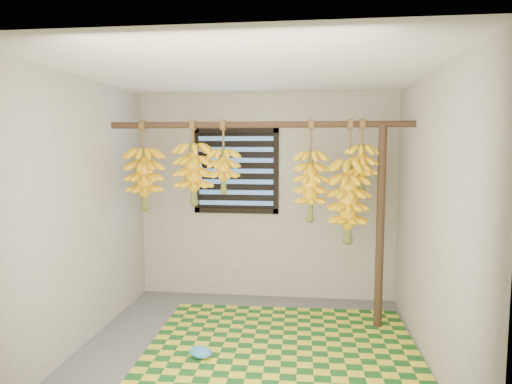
# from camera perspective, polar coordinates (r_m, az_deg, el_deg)

# --- Properties ---
(floor) EXTENTS (3.00, 3.00, 0.01)m
(floor) POSITION_cam_1_polar(r_m,az_deg,el_deg) (4.23, -0.96, -19.39)
(floor) COLOR #4E4E4E
(floor) RESTS_ON ground
(ceiling) EXTENTS (3.00, 3.00, 0.01)m
(ceiling) POSITION_cam_1_polar(r_m,az_deg,el_deg) (3.87, -1.03, 14.87)
(ceiling) COLOR silver
(ceiling) RESTS_ON wall_back
(wall_back) EXTENTS (3.00, 0.01, 2.40)m
(wall_back) POSITION_cam_1_polar(r_m,az_deg,el_deg) (5.35, 1.25, -0.56)
(wall_back) COLOR gray
(wall_back) RESTS_ON floor
(wall_left) EXTENTS (0.01, 3.00, 2.40)m
(wall_left) POSITION_cam_1_polar(r_m,az_deg,el_deg) (4.34, -21.09, -2.46)
(wall_left) COLOR gray
(wall_left) RESTS_ON floor
(wall_right) EXTENTS (0.01, 3.00, 2.40)m
(wall_right) POSITION_cam_1_polar(r_m,az_deg,el_deg) (3.96, 21.18, -3.24)
(wall_right) COLOR gray
(wall_right) RESTS_ON floor
(window) EXTENTS (1.00, 0.04, 1.00)m
(window) POSITION_cam_1_polar(r_m,az_deg,el_deg) (5.35, -2.52, 2.65)
(window) COLOR black
(window) RESTS_ON wall_back
(hanging_pole) EXTENTS (3.00, 0.06, 0.06)m
(hanging_pole) POSITION_cam_1_polar(r_m,az_deg,el_deg) (4.52, 0.23, 8.41)
(hanging_pole) COLOR #402A1B
(hanging_pole) RESTS_ON wall_left
(support_post) EXTENTS (0.08, 0.08, 2.00)m
(support_post) POSITION_cam_1_polar(r_m,az_deg,el_deg) (4.61, 15.26, -4.33)
(support_post) COLOR #402A1B
(support_post) RESTS_ON floor
(woven_mat) EXTENTS (2.43, 1.97, 0.01)m
(woven_mat) POSITION_cam_1_polar(r_m,az_deg,el_deg) (4.34, 3.31, -18.54)
(woven_mat) COLOR #164E1A
(woven_mat) RESTS_ON floor
(plastic_bag) EXTENTS (0.26, 0.23, 0.09)m
(plastic_bag) POSITION_cam_1_polar(r_m,az_deg,el_deg) (4.11, -6.95, -19.27)
(plastic_bag) COLOR #358AC8
(plastic_bag) RESTS_ON woven_mat
(banana_bunch_a) EXTENTS (0.36, 0.36, 0.90)m
(banana_bunch_a) POSITION_cam_1_polar(r_m,az_deg,el_deg) (4.81, -13.79, 1.62)
(banana_bunch_a) COLOR brown
(banana_bunch_a) RESTS_ON hanging_pole
(banana_bunch_b) EXTENTS (0.37, 0.37, 0.85)m
(banana_bunch_b) POSITION_cam_1_polar(r_m,az_deg,el_deg) (4.65, -7.80, 2.25)
(banana_bunch_b) COLOR brown
(banana_bunch_b) RESTS_ON hanging_pole
(banana_bunch_c) EXTENTS (0.31, 0.31, 0.73)m
(banana_bunch_c) POSITION_cam_1_polar(r_m,az_deg,el_deg) (4.58, -4.08, 2.68)
(banana_bunch_c) COLOR brown
(banana_bunch_c) RESTS_ON hanging_pole
(banana_bunch_d) EXTENTS (0.32, 0.32, 0.99)m
(banana_bunch_d) POSITION_cam_1_polar(r_m,az_deg,el_deg) (4.51, 6.83, 0.78)
(banana_bunch_d) COLOR brown
(banana_bunch_d) RESTS_ON hanging_pole
(banana_bunch_e) EXTENTS (0.37, 0.37, 1.20)m
(banana_bunch_e) POSITION_cam_1_polar(r_m,az_deg,el_deg) (4.53, 11.49, -1.15)
(banana_bunch_e) COLOR brown
(banana_bunch_e) RESTS_ON hanging_pole
(banana_bunch_f) EXTENTS (0.29, 0.29, 0.70)m
(banana_bunch_f) POSITION_cam_1_polar(r_m,az_deg,el_deg) (4.52, 13.02, 2.97)
(banana_bunch_f) COLOR brown
(banana_bunch_f) RESTS_ON hanging_pole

